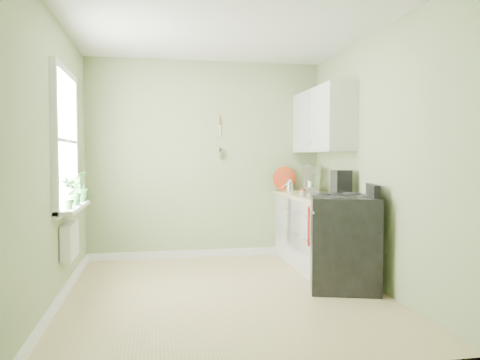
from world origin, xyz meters
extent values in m
cube|color=tan|center=(0.00, 0.00, -0.01)|extent=(3.20, 3.60, 0.02)
cube|color=white|center=(0.00, 0.00, 2.71)|extent=(3.20, 3.60, 0.02)
cube|color=#90A16E|center=(0.00, 1.81, 1.35)|extent=(3.20, 0.02, 2.70)
cube|color=#90A16E|center=(-1.61, 0.00, 1.35)|extent=(0.02, 3.60, 2.70)
cube|color=#90A16E|center=(1.61, 0.00, 1.35)|extent=(0.02, 3.60, 2.70)
cube|color=silver|center=(1.30, 1.00, 0.43)|extent=(0.60, 1.60, 0.87)
cube|color=#CFBD7F|center=(1.29, 1.00, 0.89)|extent=(0.64, 1.60, 0.04)
cube|color=silver|center=(1.43, 1.10, 1.85)|extent=(0.35, 1.40, 0.80)
cube|color=white|center=(-1.59, 0.30, 1.55)|extent=(0.02, 1.00, 1.30)
cube|color=white|center=(-1.57, 0.30, 2.24)|extent=(0.06, 1.14, 0.07)
cube|color=white|center=(-1.57, 0.30, 0.86)|extent=(0.06, 1.14, 0.07)
cube|color=white|center=(-1.57, 0.30, 1.55)|extent=(0.04, 1.00, 0.04)
cube|color=white|center=(-1.51, 0.30, 0.88)|extent=(0.18, 1.14, 0.04)
cube|color=white|center=(-1.54, 0.25, 0.55)|extent=(0.12, 0.50, 0.35)
cylinder|color=#CFBD7F|center=(0.20, 1.78, 1.88)|extent=(0.02, 0.02, 0.10)
cylinder|color=silver|center=(0.20, 1.78, 1.76)|extent=(0.01, 0.01, 0.16)
cylinder|color=silver|center=(0.20, 1.78, 1.42)|extent=(0.01, 0.14, 0.14)
cube|color=black|center=(1.27, 0.03, 0.47)|extent=(0.89, 0.97, 0.95)
cube|color=black|center=(1.27, 0.03, 0.96)|extent=(0.89, 0.97, 0.03)
cube|color=black|center=(1.58, 0.03, 1.03)|extent=(0.30, 0.78, 0.15)
cylinder|color=#B2B2B7|center=(0.92, 0.03, 0.84)|extent=(0.22, 0.63, 0.02)
cube|color=#AB2813|center=(0.92, 0.13, 0.65)|extent=(0.09, 0.23, 0.40)
cube|color=#B2B2B7|center=(1.36, 1.36, 0.95)|extent=(0.24, 0.32, 0.08)
cube|color=#B2B2B7|center=(1.36, 1.48, 1.08)|extent=(0.13, 0.10, 0.21)
cube|color=#B2B2B7|center=(1.36, 1.38, 1.20)|extent=(0.19, 0.31, 0.09)
sphere|color=#B2B2B7|center=(1.36, 1.48, 1.23)|extent=(0.11, 0.11, 0.11)
cylinder|color=silver|center=(1.36, 1.30, 1.00)|extent=(0.16, 0.16, 0.13)
cylinder|color=silver|center=(1.10, 1.46, 0.98)|extent=(0.10, 0.10, 0.13)
cone|color=silver|center=(1.10, 1.46, 1.06)|extent=(0.10, 0.10, 0.04)
cylinder|color=silver|center=(1.03, 1.46, 1.00)|extent=(0.10, 0.02, 0.07)
cube|color=black|center=(1.42, 0.45, 1.07)|extent=(0.19, 0.21, 0.33)
cylinder|color=black|center=(1.39, 0.45, 0.98)|extent=(0.10, 0.10, 0.11)
cylinder|color=#BD3612|center=(1.11, 1.72, 1.08)|extent=(0.35, 0.11, 0.34)
cylinder|color=#A39281|center=(1.05, 0.73, 0.95)|extent=(0.08, 0.08, 0.08)
cylinder|color=#BD3612|center=(1.05, 0.73, 0.99)|extent=(0.08, 0.08, 0.01)
imported|color=#2E6229|center=(-1.50, -0.03, 1.06)|extent=(0.20, 0.20, 0.31)
imported|color=#2E6229|center=(-1.50, 0.31, 1.04)|extent=(0.19, 0.19, 0.27)
imported|color=#2E6229|center=(-1.50, 0.71, 1.07)|extent=(0.24, 0.24, 0.33)
camera|label=1|loc=(-0.70, -4.62, 1.40)|focal=35.00mm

